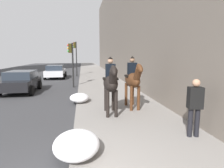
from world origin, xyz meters
The scene contains 9 objects.
mounted_horse_near centered at (4.29, -1.43, 1.41)m, with size 2.15×0.62×2.31m.
mounted_horse_far centered at (5.03, -2.53, 1.43)m, with size 2.15×0.61×2.33m.
pedestrian_greeting centered at (1.82, -3.49, 1.10)m, with size 0.32×0.44×1.70m.
car_near_lane centered at (10.39, 3.79, 0.76)m, with size 3.82×2.12×1.44m.
car_mid_lane centered at (18.20, 2.56, 0.76)m, with size 4.10×2.15×1.44m.
traffic_light_near_curb centered at (11.85, 0.47, 2.31)m, with size 0.20×0.44×3.42m.
traffic_light_far_curb centered at (19.94, 0.42, 2.72)m, with size 0.20×0.44×4.08m.
snow_pile_near centered at (1.35, -0.15, 0.37)m, with size 1.45×1.11×0.50m, color white.
snow_pile_far centered at (6.55, -0.15, 0.34)m, with size 1.26×0.97×0.44m, color white.
Camera 1 is at (-2.98, -0.33, 2.47)m, focal length 30.17 mm.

